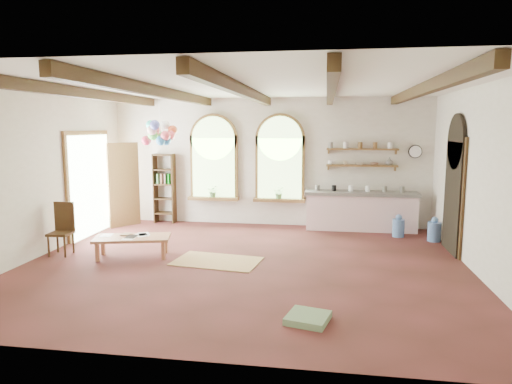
% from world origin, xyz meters
% --- Properties ---
extents(floor, '(8.00, 8.00, 0.00)m').
position_xyz_m(floor, '(0.00, 0.00, 0.00)').
color(floor, maroon).
rests_on(floor, ground).
extents(ceiling_beams, '(6.20, 6.80, 0.18)m').
position_xyz_m(ceiling_beams, '(0.00, 0.00, 3.10)').
color(ceiling_beams, '#3C2913').
rests_on(ceiling_beams, ceiling).
extents(window_left, '(1.30, 0.28, 2.20)m').
position_xyz_m(window_left, '(-1.40, 3.43, 1.63)').
color(window_left, brown).
rests_on(window_left, floor).
extents(window_right, '(1.30, 0.28, 2.20)m').
position_xyz_m(window_right, '(0.30, 3.43, 1.63)').
color(window_right, brown).
rests_on(window_right, floor).
extents(left_doorway, '(0.10, 1.90, 2.50)m').
position_xyz_m(left_doorway, '(-3.95, 1.80, 1.15)').
color(left_doorway, brown).
rests_on(left_doorway, floor).
extents(right_doorway, '(0.10, 1.30, 2.40)m').
position_xyz_m(right_doorway, '(3.95, 1.50, 1.10)').
color(right_doorway, black).
rests_on(right_doorway, floor).
extents(kitchen_counter, '(2.68, 0.62, 0.94)m').
position_xyz_m(kitchen_counter, '(2.30, 3.20, 0.48)').
color(kitchen_counter, silver).
rests_on(kitchen_counter, floor).
extents(wall_shelf_lower, '(1.70, 0.24, 0.04)m').
position_xyz_m(wall_shelf_lower, '(2.30, 3.38, 1.55)').
color(wall_shelf_lower, brown).
rests_on(wall_shelf_lower, wall_back).
extents(wall_shelf_upper, '(1.70, 0.24, 0.04)m').
position_xyz_m(wall_shelf_upper, '(2.30, 3.38, 1.95)').
color(wall_shelf_upper, brown).
rests_on(wall_shelf_upper, wall_back).
extents(wall_clock, '(0.32, 0.04, 0.32)m').
position_xyz_m(wall_clock, '(3.55, 3.45, 1.90)').
color(wall_clock, black).
rests_on(wall_clock, wall_back).
extents(bookshelf, '(0.53, 0.32, 1.80)m').
position_xyz_m(bookshelf, '(-2.70, 3.32, 0.90)').
color(bookshelf, '#3C2913').
rests_on(bookshelf, floor).
extents(coffee_table, '(1.53, 0.98, 0.40)m').
position_xyz_m(coffee_table, '(-2.20, 0.13, 0.36)').
color(coffee_table, '#A4704B').
rests_on(coffee_table, floor).
extents(side_chair, '(0.43, 0.43, 1.02)m').
position_xyz_m(side_chair, '(-3.65, 0.09, 0.30)').
color(side_chair, '#3C2913').
rests_on(side_chair, floor).
extents(floor_mat, '(1.68, 1.17, 0.02)m').
position_xyz_m(floor_mat, '(-0.53, 0.08, 0.01)').
color(floor_mat, tan).
rests_on(floor_mat, floor).
extents(floor_cushion, '(0.62, 0.62, 0.09)m').
position_xyz_m(floor_cushion, '(1.26, -2.30, 0.04)').
color(floor_cushion, '#6B895E').
rests_on(floor_cushion, floor).
extents(water_jug_a, '(0.27, 0.27, 0.52)m').
position_xyz_m(water_jug_a, '(3.11, 2.61, 0.22)').
color(water_jug_a, '#557CB7').
rests_on(water_jug_a, floor).
extents(water_jug_b, '(0.28, 0.28, 0.55)m').
position_xyz_m(water_jug_b, '(3.82, 2.30, 0.24)').
color(water_jug_b, '#557CB7').
rests_on(water_jug_b, floor).
extents(balloon_cluster, '(0.77, 0.82, 1.14)m').
position_xyz_m(balloon_cluster, '(-2.40, 2.30, 2.33)').
color(balloon_cluster, white).
rests_on(balloon_cluster, floor).
extents(table_book, '(0.17, 0.24, 0.02)m').
position_xyz_m(table_book, '(-2.47, 0.25, 0.41)').
color(table_book, olive).
rests_on(table_book, coffee_table).
extents(tablet, '(0.21, 0.28, 0.01)m').
position_xyz_m(tablet, '(-2.21, 0.10, 0.41)').
color(tablet, black).
rests_on(tablet, coffee_table).
extents(potted_plant_left, '(0.27, 0.23, 0.30)m').
position_xyz_m(potted_plant_left, '(-1.40, 3.32, 0.85)').
color(potted_plant_left, '#598C4C').
rests_on(potted_plant_left, window_left).
extents(potted_plant_right, '(0.27, 0.23, 0.30)m').
position_xyz_m(potted_plant_right, '(0.30, 3.32, 0.85)').
color(potted_plant_right, '#598C4C').
rests_on(potted_plant_right, window_right).
extents(shelf_cup_a, '(0.12, 0.10, 0.10)m').
position_xyz_m(shelf_cup_a, '(1.55, 3.38, 1.62)').
color(shelf_cup_a, white).
rests_on(shelf_cup_a, wall_shelf_lower).
extents(shelf_cup_b, '(0.10, 0.10, 0.09)m').
position_xyz_m(shelf_cup_b, '(1.90, 3.38, 1.62)').
color(shelf_cup_b, beige).
rests_on(shelf_cup_b, wall_shelf_lower).
extents(shelf_bowl_a, '(0.22, 0.22, 0.05)m').
position_xyz_m(shelf_bowl_a, '(2.25, 3.38, 1.60)').
color(shelf_bowl_a, beige).
rests_on(shelf_bowl_a, wall_shelf_lower).
extents(shelf_bowl_b, '(0.20, 0.20, 0.06)m').
position_xyz_m(shelf_bowl_b, '(2.60, 3.38, 1.60)').
color(shelf_bowl_b, '#8C664C').
rests_on(shelf_bowl_b, wall_shelf_lower).
extents(shelf_vase, '(0.18, 0.18, 0.19)m').
position_xyz_m(shelf_vase, '(2.95, 3.38, 1.67)').
color(shelf_vase, slate).
rests_on(shelf_vase, wall_shelf_lower).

